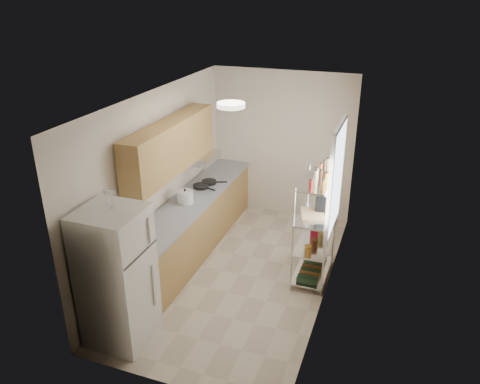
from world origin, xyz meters
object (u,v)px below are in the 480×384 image
(rice_cooker, at_px, (185,197))
(cutting_board, at_px, (313,214))
(espresso_machine, at_px, (322,201))
(refrigerator, at_px, (117,277))
(frying_pan_large, at_px, (201,186))

(rice_cooker, bearing_deg, cutting_board, 0.60)
(espresso_machine, bearing_deg, cutting_board, -118.58)
(refrigerator, bearing_deg, espresso_machine, 48.06)
(frying_pan_large, relative_size, cutting_board, 0.64)
(refrigerator, distance_m, rice_cooker, 1.94)
(rice_cooker, relative_size, espresso_machine, 0.86)
(rice_cooker, distance_m, cutting_board, 1.91)
(refrigerator, bearing_deg, rice_cooker, 92.02)
(refrigerator, relative_size, frying_pan_large, 6.57)
(refrigerator, xyz_separation_m, rice_cooker, (-0.07, 1.93, 0.16))
(frying_pan_large, xyz_separation_m, cutting_board, (1.93, -0.59, 0.10))
(refrigerator, relative_size, cutting_board, 4.18)
(espresso_machine, bearing_deg, frying_pan_large, 163.51)
(cutting_board, distance_m, espresso_machine, 0.24)
(refrigerator, height_order, espresso_machine, refrigerator)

